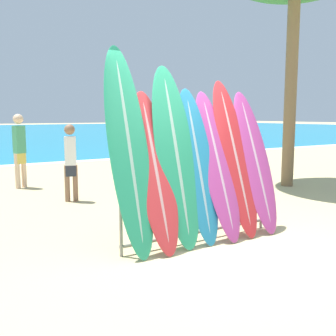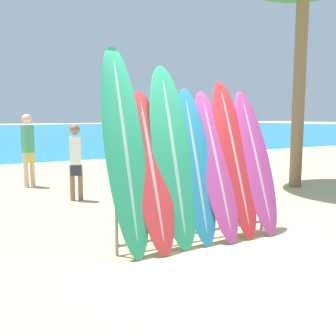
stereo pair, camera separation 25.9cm
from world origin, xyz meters
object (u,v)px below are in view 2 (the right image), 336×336
person_mid_beach (28,147)px  surfboard_slot_4 (216,165)px  surfboard_slot_1 (152,171)px  surfboard_slot_5 (234,157)px  surfboard_slot_0 (125,149)px  person_far_left (76,159)px  surfboard_slot_2 (173,156)px  surfboard_rack (197,206)px  surfboard_slot_6 (255,161)px  person_near_water (155,156)px  surfboard_slot_3 (196,165)px

person_mid_beach → surfboard_slot_4: bearing=80.7°
surfboard_slot_1 → surfboard_slot_5: surfboard_slot_5 is taller
surfboard_slot_0 → surfboard_slot_5: size_ratio=1.16×
surfboard_slot_1 → person_far_left: (-0.01, 3.30, -0.18)m
surfboard_slot_1 → surfboard_slot_2: bearing=6.6°
surfboard_slot_0 → person_far_left: surfboard_slot_0 is taller
surfboard_slot_1 → surfboard_rack: bearing=-1.8°
person_mid_beach → surfboard_slot_2: bearing=74.0°
surfboard_slot_6 → surfboard_slot_4: bearing=179.7°
surfboard_slot_0 → person_near_water: surfboard_slot_0 is taller
surfboard_slot_1 → surfboard_slot_2: (0.33, 0.04, 0.17)m
surfboard_rack → person_far_left: size_ratio=1.55×
surfboard_rack → surfboard_slot_6: (1.03, 0.02, 0.55)m
surfboard_slot_0 → surfboard_slot_4: bearing=-2.8°
surfboard_slot_5 → person_far_left: size_ratio=1.45×
surfboard_slot_2 → person_mid_beach: size_ratio=1.37×
surfboard_slot_5 → surfboard_slot_1: bearing=-178.6°
surfboard_slot_0 → person_near_water: (1.62, 2.32, -0.38)m
surfboard_slot_3 → person_mid_beach: 5.49m
surfboard_slot_3 → surfboard_slot_5: (0.67, 0.03, 0.07)m
person_near_water → person_mid_beach: (-1.84, 2.96, 0.03)m
surfboard_slot_1 → person_near_water: 2.72m
surfboard_slot_2 → surfboard_slot_5: bearing=-0.3°
surfboard_slot_4 → person_far_left: 3.45m
surfboard_slot_3 → person_mid_beach: surfboard_slot_3 is taller
surfboard_slot_0 → surfboard_slot_6: bearing=-1.9°
surfboard_rack → surfboard_slot_3: size_ratio=1.14×
surfboard_rack → surfboard_slot_2: surfboard_slot_2 is taller
surfboard_slot_3 → person_far_left: 3.37m
surfboard_slot_5 → person_mid_beach: 5.65m
surfboard_slot_2 → person_mid_beach: bearing=99.4°
surfboard_slot_5 → surfboard_slot_6: (0.37, -0.03, -0.08)m
surfboard_rack → person_far_left: 3.41m
surfboard_slot_0 → surfboard_slot_1: surfboard_slot_0 is taller
surfboard_rack → person_near_water: (0.62, 2.41, 0.43)m
surfboard_slot_4 → surfboard_slot_5: surfboard_slot_5 is taller
surfboard_slot_1 → surfboard_slot_4: 1.00m
person_near_water → surfboard_slot_5: bearing=-124.9°
surfboard_slot_0 → surfboard_slot_2: (0.66, -0.03, -0.11)m
surfboard_slot_2 → surfboard_slot_3: bearing=-6.0°
surfboard_slot_1 → person_mid_beach: 5.38m
surfboard_rack → surfboard_slot_4: surfboard_slot_4 is taller
surfboard_slot_5 → person_far_left: surfboard_slot_5 is taller
surfboard_slot_0 → person_far_left: size_ratio=1.69×
surfboard_slot_2 → surfboard_slot_6: bearing=-1.5°
surfboard_slot_1 → person_mid_beach: (-0.55, 5.35, -0.07)m
surfboard_slot_5 → surfboard_slot_6: size_ratio=1.07×
surfboard_slot_2 → surfboard_slot_6: 1.38m
surfboard_slot_1 → surfboard_slot_4: bearing=0.4°
surfboard_slot_5 → person_near_water: (-0.04, 2.36, -0.20)m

